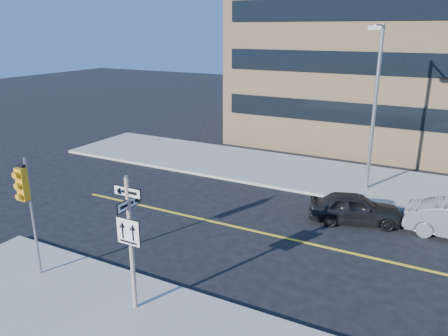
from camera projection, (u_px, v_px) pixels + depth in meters
The scene contains 6 objects.
ground at pixel (183, 271), 14.92m from camera, with size 120.00×120.00×0.00m, color black.
sign_pole at pixel (130, 236), 12.07m from camera, with size 0.92×0.92×4.06m.
traffic_signal at pixel (25, 194), 13.55m from camera, with size 0.32×0.45×4.00m.
parked_car_a at pixel (355, 208), 18.51m from camera, with size 3.83×1.54×1.31m, color black.
streetlight_a at pixel (375, 98), 20.72m from camera, with size 0.55×2.25×8.00m.
building_brick at pixel (387, 13), 32.30m from camera, with size 18.00×18.00×18.00m, color tan.
Camera 1 is at (7.42, -10.92, 7.92)m, focal length 35.00 mm.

